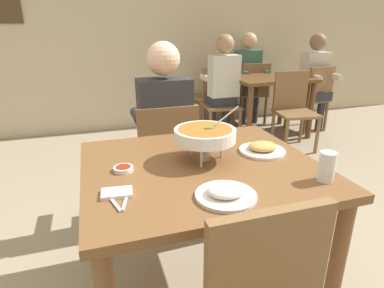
# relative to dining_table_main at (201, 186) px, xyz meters

# --- Properties ---
(cafe_rear_partition) EXTENTS (10.00, 0.10, 3.00)m
(cafe_rear_partition) POSITION_rel_dining_table_main_xyz_m (0.00, 3.26, 0.84)
(cafe_rear_partition) COLOR beige
(cafe_rear_partition) RESTS_ON ground_plane
(dining_table_main) EXTENTS (1.11, 0.98, 0.78)m
(dining_table_main) POSITION_rel_dining_table_main_xyz_m (0.00, 0.00, 0.00)
(dining_table_main) COLOR brown
(dining_table_main) RESTS_ON ground_plane
(chair_diner_main) EXTENTS (0.44, 0.44, 0.90)m
(chair_diner_main) POSITION_rel_dining_table_main_xyz_m (-0.00, 0.77, -0.15)
(chair_diner_main) COLOR brown
(chair_diner_main) RESTS_ON ground_plane
(diner_main) EXTENTS (0.40, 0.45, 1.31)m
(diner_main) POSITION_rel_dining_table_main_xyz_m (0.00, 0.81, 0.09)
(diner_main) COLOR #2D2D38
(diner_main) RESTS_ON ground_plane
(curry_bowl) EXTENTS (0.33, 0.30, 0.26)m
(curry_bowl) POSITION_rel_dining_table_main_xyz_m (0.03, 0.05, 0.25)
(curry_bowl) COLOR silver
(curry_bowl) RESTS_ON dining_table_main
(rice_plate) EXTENTS (0.24, 0.24, 0.06)m
(rice_plate) POSITION_rel_dining_table_main_xyz_m (-0.01, -0.33, 0.14)
(rice_plate) COLOR white
(rice_plate) RESTS_ON dining_table_main
(appetizer_plate) EXTENTS (0.24, 0.24, 0.06)m
(appetizer_plate) POSITION_rel_dining_table_main_xyz_m (0.36, 0.05, 0.14)
(appetizer_plate) COLOR white
(appetizer_plate) RESTS_ON dining_table_main
(sauce_dish) EXTENTS (0.09, 0.09, 0.02)m
(sauce_dish) POSITION_rel_dining_table_main_xyz_m (-0.37, 0.04, 0.13)
(sauce_dish) COLOR white
(sauce_dish) RESTS_ON dining_table_main
(napkin_folded) EXTENTS (0.13, 0.09, 0.02)m
(napkin_folded) POSITION_rel_dining_table_main_xyz_m (-0.42, -0.18, 0.12)
(napkin_folded) COLOR white
(napkin_folded) RESTS_ON dining_table_main
(fork_utensil) EXTENTS (0.05, 0.17, 0.01)m
(fork_utensil) POSITION_rel_dining_table_main_xyz_m (-0.44, -0.23, 0.12)
(fork_utensil) COLOR silver
(fork_utensil) RESTS_ON dining_table_main
(spoon_utensil) EXTENTS (0.06, 0.17, 0.01)m
(spoon_utensil) POSITION_rel_dining_table_main_xyz_m (-0.39, -0.23, 0.12)
(spoon_utensil) COLOR silver
(spoon_utensil) RESTS_ON dining_table_main
(drink_glass) EXTENTS (0.07, 0.07, 0.13)m
(drink_glass) POSITION_rel_dining_table_main_xyz_m (0.45, -0.32, 0.17)
(drink_glass) COLOR silver
(drink_glass) RESTS_ON dining_table_main
(dining_table_far) EXTENTS (1.00, 0.80, 0.78)m
(dining_table_far) POSITION_rel_dining_table_main_xyz_m (1.77, 2.37, -0.02)
(dining_table_far) COLOR brown
(dining_table_far) RESTS_ON ground_plane
(chair_bg_left) EXTENTS (0.49, 0.49, 0.90)m
(chair_bg_left) POSITION_rel_dining_table_main_xyz_m (2.42, 2.28, -0.15)
(chair_bg_left) COLOR brown
(chair_bg_left) RESTS_ON ground_plane
(chair_bg_middle) EXTENTS (0.49, 0.49, 0.90)m
(chair_bg_middle) POSITION_rel_dining_table_main_xyz_m (1.12, 2.47, -0.15)
(chair_bg_middle) COLOR brown
(chair_bg_middle) RESTS_ON ground_plane
(chair_bg_right) EXTENTS (0.48, 0.48, 0.90)m
(chair_bg_right) POSITION_rel_dining_table_main_xyz_m (1.81, 2.88, -0.15)
(chair_bg_right) COLOR brown
(chair_bg_right) RESTS_ON ground_plane
(chair_bg_corner) EXTENTS (0.50, 0.50, 0.90)m
(chair_bg_corner) POSITION_rel_dining_table_main_xyz_m (1.81, 1.85, -0.15)
(chair_bg_corner) COLOR brown
(chair_bg_corner) RESTS_ON ground_plane
(chair_bg_window) EXTENTS (0.49, 0.49, 0.90)m
(chair_bg_window) POSITION_rel_dining_table_main_xyz_m (1.22, 2.97, -0.15)
(chair_bg_window) COLOR brown
(chair_bg_window) RESTS_ON ground_plane
(patron_bg_left) EXTENTS (0.40, 0.45, 1.31)m
(patron_bg_left) POSITION_rel_dining_table_main_xyz_m (2.46, 2.34, 0.09)
(patron_bg_left) COLOR #2D2D38
(patron_bg_left) RESTS_ON ground_plane
(patron_bg_middle) EXTENTS (0.40, 0.45, 1.31)m
(patron_bg_middle) POSITION_rel_dining_table_main_xyz_m (1.10, 2.37, 0.09)
(patron_bg_middle) COLOR #2D2D38
(patron_bg_middle) RESTS_ON ground_plane
(patron_bg_right) EXTENTS (0.40, 0.45, 1.31)m
(patron_bg_right) POSITION_rel_dining_table_main_xyz_m (1.76, 2.95, 0.09)
(patron_bg_right) COLOR #2D2D38
(patron_bg_right) RESTS_ON ground_plane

